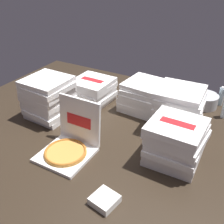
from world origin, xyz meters
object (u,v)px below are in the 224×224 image
at_px(pizza_stack_right_mid, 93,91).
at_px(pizza_stack_left_near, 49,98).
at_px(water_bottle_0, 221,96).
at_px(pizza_stack_right_far, 143,96).
at_px(napkin_pile, 105,200).
at_px(open_pizza_box, 70,144).
at_px(pizza_stack_right_near, 179,109).
at_px(pizza_stack_left_mid, 176,142).
at_px(water_bottle_2, 191,91).
at_px(ice_bucket, 204,100).

relative_size(pizza_stack_right_mid, pizza_stack_left_near, 0.97).
distance_m(pizza_stack_left_near, water_bottle_0, 1.73).
xyz_separation_m(pizza_stack_right_far, pizza_stack_left_near, (-0.72, -0.56, 0.05)).
distance_m(pizza_stack_left_near, napkin_pile, 1.20).
distance_m(open_pizza_box, pizza_stack_right_far, 0.94).
distance_m(open_pizza_box, napkin_pile, 0.58).
relative_size(pizza_stack_left_near, napkin_pile, 2.82).
bearing_deg(pizza_stack_right_near, pizza_stack_left_mid, -75.55).
xyz_separation_m(pizza_stack_right_mid, pizza_stack_left_near, (-0.19, -0.46, 0.07)).
distance_m(pizza_stack_right_near, water_bottle_2, 0.61).
xyz_separation_m(pizza_stack_left_mid, ice_bucket, (0.01, 0.96, -0.11)).
distance_m(pizza_stack_right_near, napkin_pile, 1.06).
height_order(pizza_stack_right_far, napkin_pile, pizza_stack_right_far).
relative_size(water_bottle_0, napkin_pile, 1.31).
xyz_separation_m(water_bottle_2, napkin_pile, (-0.09, -1.64, -0.07)).
height_order(pizza_stack_right_far, water_bottle_2, pizza_stack_right_far).
bearing_deg(ice_bucket, pizza_stack_right_mid, -156.23).
distance_m(ice_bucket, napkin_pile, 1.59).
relative_size(pizza_stack_left_mid, water_bottle_2, 2.06).
xyz_separation_m(pizza_stack_left_mid, water_bottle_0, (0.15, 1.08, -0.07)).
height_order(pizza_stack_left_near, napkin_pile, pizza_stack_left_near).
relative_size(open_pizza_box, pizza_stack_left_near, 0.97).
height_order(pizza_stack_right_near, water_bottle_0, pizza_stack_right_near).
bearing_deg(napkin_pile, pizza_stack_right_mid, 125.99).
height_order(open_pizza_box, pizza_stack_right_near, open_pizza_box).
relative_size(pizza_stack_right_mid, napkin_pile, 2.73).
xyz_separation_m(open_pizza_box, ice_bucket, (0.74, 1.27, -0.02)).
relative_size(ice_bucket, water_bottle_2, 1.35).
xyz_separation_m(pizza_stack_right_near, ice_bucket, (0.12, 0.53, -0.13)).
bearing_deg(water_bottle_0, pizza_stack_left_mid, -97.74).
bearing_deg(pizza_stack_left_mid, pizza_stack_right_near, 104.45).
relative_size(open_pizza_box, water_bottle_2, 2.09).
relative_size(pizza_stack_left_mid, pizza_stack_right_near, 0.95).
bearing_deg(napkin_pile, pizza_stack_right_near, 82.71).
distance_m(pizza_stack_left_near, ice_bucket, 1.55).
bearing_deg(open_pizza_box, pizza_stack_left_near, 144.90).
height_order(ice_bucket, water_bottle_2, water_bottle_2).
distance_m(water_bottle_2, napkin_pile, 1.64).
relative_size(pizza_stack_left_near, water_bottle_0, 2.15).
height_order(pizza_stack_right_mid, napkin_pile, pizza_stack_right_mid).
xyz_separation_m(pizza_stack_left_mid, pizza_stack_left_near, (-1.24, 0.04, 0.02)).
bearing_deg(pizza_stack_left_mid, open_pizza_box, -157.37).
bearing_deg(pizza_stack_left_mid, water_bottle_2, 98.66).
bearing_deg(pizza_stack_right_mid, pizza_stack_left_mid, -25.45).
relative_size(open_pizza_box, pizza_stack_right_mid, 1.01).
distance_m(water_bottle_0, napkin_pile, 1.73).
bearing_deg(ice_bucket, pizza_stack_right_far, -145.40).
relative_size(pizza_stack_right_mid, pizza_stack_right_near, 0.96).
bearing_deg(water_bottle_2, pizza_stack_right_far, -129.82).
xyz_separation_m(open_pizza_box, water_bottle_2, (0.58, 1.34, 0.01)).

